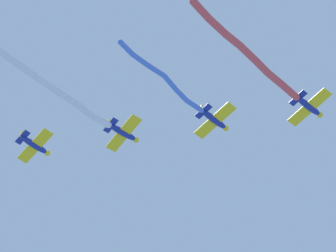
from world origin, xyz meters
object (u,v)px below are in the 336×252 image
Objects in this scene: airplane_slot at (35,145)px; airplane_right_wing at (123,133)px; airplane_left_wing at (215,120)px; airplane_lead at (309,107)px.

airplane_right_wing is at bearing -50.99° from airplane_slot.
airplane_slot is (0.36, -12.05, 0.25)m from airplane_right_wing.
airplane_right_wing is at bearing 128.04° from airplane_left_wing.
airplane_left_wing is 12.04m from airplane_right_wing.
airplane_left_wing is 24.09m from airplane_slot.
airplane_slot reaches higher than airplane_right_wing.
airplane_left_wing reaches higher than airplane_lead.
airplane_slot reaches higher than airplane_left_wing.
airplane_right_wing reaches higher than airplane_left_wing.
airplane_lead is 36.14m from airplane_slot.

